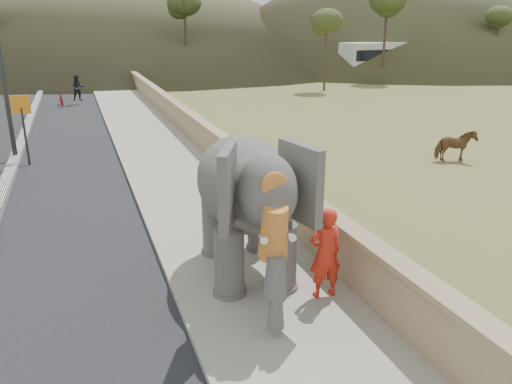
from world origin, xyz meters
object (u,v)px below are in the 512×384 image
Objects in this scene: motorcyclist at (70,93)px; elephant_and_man at (247,203)px; lamppost at (4,17)px; cow at (455,146)px.

elephant_and_man is at bearing -82.70° from motorcyclist.
lamppost is 12.44m from elephant_and_man.
motorcyclist is (-3.06, 23.89, -0.79)m from elephant_and_man.
elephant_and_man reaches higher than cow.
lamppost is 4.43× the size of motorcyclist.
lamppost reaches higher than motorcyclist.
lamppost reaches higher than cow.
cow is at bearing -55.27° from motorcyclist.
elephant_and_man is at bearing 133.76° from cow.
elephant_and_man reaches higher than motorcyclist.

